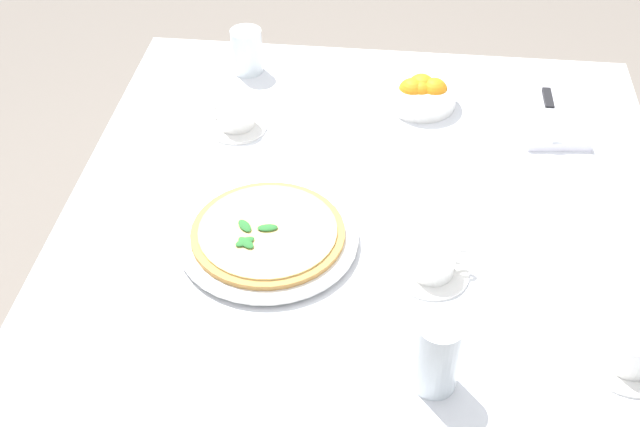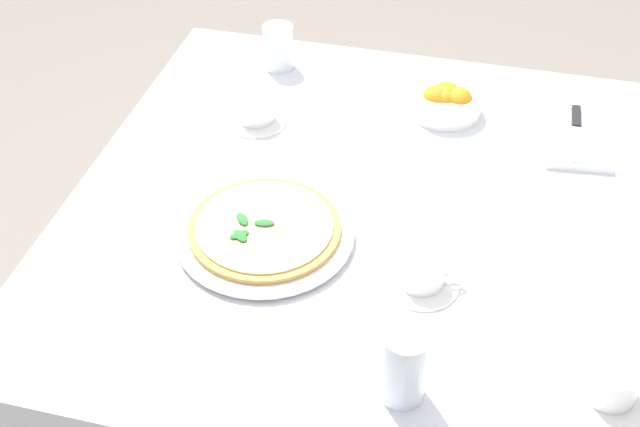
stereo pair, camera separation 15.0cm
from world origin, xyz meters
TOP-DOWN VIEW (x-y plane):
  - dining_table at (0.00, 0.00)m, footprint 1.13×1.13m
  - pizza_plate at (0.13, -0.17)m, footprint 0.32×0.32m
  - pizza at (0.13, -0.17)m, footprint 0.27×0.27m
  - coffee_cup_right_edge at (0.18, 0.12)m, footprint 0.13×0.13m
  - coffee_cup_near_left at (0.34, 0.42)m, footprint 0.13×0.13m
  - coffee_cup_back_corner at (-0.21, -0.29)m, footprint 0.13×0.13m
  - water_glass_near_right at (-0.44, -0.31)m, footprint 0.07×0.07m
  - water_glass_left_edge at (0.41, 0.12)m, footprint 0.07×0.07m
  - napkin_folded at (-0.31, 0.36)m, footprint 0.23×0.15m
  - dinner_knife at (-0.31, 0.36)m, footprint 0.20×0.02m
  - citrus_bowl at (-0.34, 0.09)m, footprint 0.15×0.15m

SIDE VIEW (x-z plane):
  - dining_table at x=0.00m, z-range 0.24..0.96m
  - napkin_folded at x=-0.31m, z-range 0.73..0.75m
  - pizza_plate at x=0.13m, z-range 0.73..0.75m
  - dinner_knife at x=-0.31m, z-range 0.75..0.76m
  - pizza at x=0.13m, z-range 0.74..0.76m
  - coffee_cup_right_edge at x=0.18m, z-range 0.73..0.78m
  - citrus_bowl at x=-0.34m, z-range 0.72..0.79m
  - coffee_cup_near_left at x=0.34m, z-range 0.73..0.79m
  - coffee_cup_back_corner at x=-0.21m, z-range 0.73..0.79m
  - water_glass_near_right at x=-0.44m, z-range 0.72..0.82m
  - water_glass_left_edge at x=0.41m, z-range 0.72..0.85m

